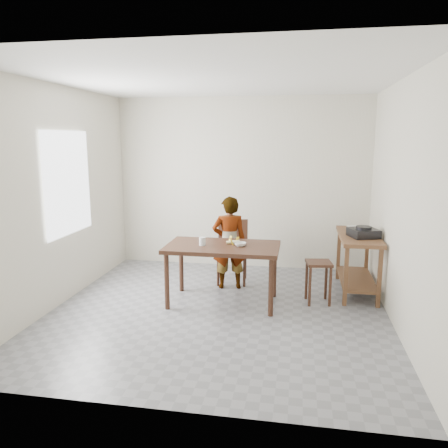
% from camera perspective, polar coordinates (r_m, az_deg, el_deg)
% --- Properties ---
extents(floor, '(4.00, 4.00, 0.04)m').
position_cam_1_polar(floor, '(5.39, -0.74, -11.52)').
color(floor, slate).
rests_on(floor, ground).
extents(ceiling, '(4.00, 4.00, 0.04)m').
position_cam_1_polar(ceiling, '(5.03, -0.82, 18.72)').
color(ceiling, white).
rests_on(ceiling, wall_back).
extents(wall_back, '(4.00, 0.04, 2.70)m').
position_cam_1_polar(wall_back, '(7.01, 2.28, 5.30)').
color(wall_back, beige).
rests_on(wall_back, ground).
extents(wall_front, '(4.00, 0.04, 2.70)m').
position_cam_1_polar(wall_front, '(3.10, -7.70, -2.05)').
color(wall_front, beige).
rests_on(wall_front, ground).
extents(wall_left, '(0.04, 4.00, 2.70)m').
position_cam_1_polar(wall_left, '(5.75, -21.01, 3.33)').
color(wall_left, beige).
rests_on(wall_left, ground).
extents(wall_right, '(0.04, 4.00, 2.70)m').
position_cam_1_polar(wall_right, '(5.06, 22.32, 2.29)').
color(wall_right, beige).
rests_on(wall_right, ground).
extents(window_pane, '(0.02, 1.10, 1.30)m').
position_cam_1_polar(window_pane, '(5.88, -19.70, 5.05)').
color(window_pane, white).
rests_on(window_pane, wall_left).
extents(dining_table, '(1.40, 0.80, 0.75)m').
position_cam_1_polar(dining_table, '(5.53, -0.18, -6.56)').
color(dining_table, '#3A2015').
rests_on(dining_table, floor).
extents(prep_counter, '(0.50, 1.20, 0.80)m').
position_cam_1_polar(prep_counter, '(6.17, 17.00, -4.95)').
color(prep_counter, brown).
rests_on(prep_counter, floor).
extents(child, '(0.53, 0.42, 1.29)m').
position_cam_1_polar(child, '(6.02, 0.68, -2.46)').
color(child, white).
rests_on(child, floor).
extents(dining_chair, '(0.47, 0.47, 0.90)m').
position_cam_1_polar(dining_chair, '(6.30, 1.07, -3.69)').
color(dining_chair, '#3A2015').
rests_on(dining_chair, floor).
extents(stool, '(0.35, 0.35, 0.54)m').
position_cam_1_polar(stool, '(5.69, 12.19, -7.45)').
color(stool, '#3A2015').
rests_on(stool, floor).
extents(glass_tumbler, '(0.11, 0.11, 0.10)m').
position_cam_1_polar(glass_tumbler, '(5.42, -2.84, -2.27)').
color(glass_tumbler, silver).
rests_on(glass_tumbler, dining_table).
extents(small_bowl, '(0.19, 0.19, 0.05)m').
position_cam_1_polar(small_bowl, '(5.39, 2.15, -2.66)').
color(small_bowl, silver).
rests_on(small_bowl, dining_table).
extents(banana, '(0.20, 0.16, 0.07)m').
position_cam_1_polar(banana, '(5.48, 1.19, -2.30)').
color(banana, '#E2C455').
rests_on(banana, dining_table).
extents(serving_bowl, '(0.28, 0.28, 0.05)m').
position_cam_1_polar(serving_bowl, '(6.33, 16.76, -0.56)').
color(serving_bowl, silver).
rests_on(serving_bowl, prep_counter).
extents(gas_burner, '(0.42, 0.42, 0.11)m').
position_cam_1_polar(gas_burner, '(5.92, 17.76, -1.12)').
color(gas_burner, black).
rests_on(gas_burner, prep_counter).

